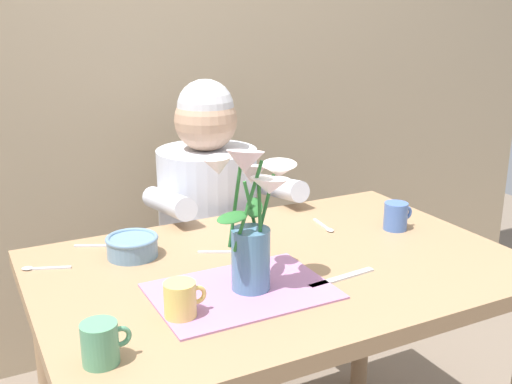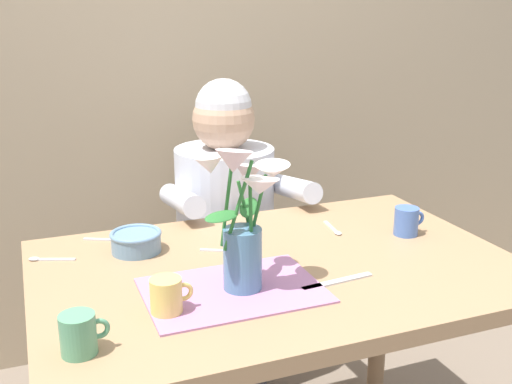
{
  "view_description": "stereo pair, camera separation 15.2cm",
  "coord_description": "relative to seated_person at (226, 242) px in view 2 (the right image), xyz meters",
  "views": [
    {
      "loc": [
        -0.7,
        -1.24,
        1.36
      ],
      "look_at": [
        -0.04,
        0.05,
        0.92
      ],
      "focal_mm": 42.92,
      "sensor_mm": 36.0,
      "label": 1
    },
    {
      "loc": [
        -0.57,
        -1.3,
        1.36
      ],
      "look_at": [
        -0.04,
        0.05,
        0.92
      ],
      "focal_mm": 42.92,
      "sensor_mm": 36.0,
      "label": 2
    }
  ],
  "objects": [
    {
      "name": "tea_cup",
      "position": [
        -0.39,
        -0.77,
        0.22
      ],
      "size": [
        0.09,
        0.07,
        0.08
      ],
      "color": "#E5C666",
      "rests_on": "dining_table"
    },
    {
      "name": "spoon_0",
      "position": [
        -0.43,
        -0.3,
        0.18
      ],
      "size": [
        0.11,
        0.07,
        0.01
      ],
      "color": "silver",
      "rests_on": "dining_table"
    },
    {
      "name": "spoon_4",
      "position": [
        -0.15,
        -0.5,
        0.18
      ],
      "size": [
        0.11,
        0.07,
        0.01
      ],
      "color": "silver",
      "rests_on": "dining_table"
    },
    {
      "name": "coffee_cup",
      "position": [
        0.35,
        -0.56,
        0.22
      ],
      "size": [
        0.09,
        0.07,
        0.08
      ],
      "color": "#476BB7",
      "rests_on": "dining_table"
    },
    {
      "name": "dinner_knife",
      "position": [
        0.02,
        -0.77,
        0.18
      ],
      "size": [
        0.19,
        0.04,
        0.0
      ],
      "primitive_type": "cube",
      "rotation": [
        0.0,
        0.0,
        0.09
      ],
      "color": "silver",
      "rests_on": "dining_table"
    },
    {
      "name": "spoon_2",
      "position": [
        -0.61,
        -0.38,
        0.18
      ],
      "size": [
        0.12,
        0.06,
        0.01
      ],
      "color": "silver",
      "rests_on": "dining_table"
    },
    {
      "name": "seated_person",
      "position": [
        0.0,
        0.0,
        0.0
      ],
      "size": [
        0.45,
        0.47,
        1.14
      ],
      "rotation": [
        0.0,
        0.0,
        -0.07
      ],
      "color": "#4C4C56",
      "rests_on": "ground_plane"
    },
    {
      "name": "spoon_1",
      "position": [
        0.18,
        -0.46,
        0.18
      ],
      "size": [
        0.03,
        0.12,
        0.01
      ],
      "color": "silver",
      "rests_on": "dining_table"
    },
    {
      "name": "striped_placemat",
      "position": [
        -0.22,
        -0.72,
        0.18
      ],
      "size": [
        0.4,
        0.28,
        0.0
      ],
      "primitive_type": "cube",
      "color": "#B275A3",
      "rests_on": "dining_table"
    },
    {
      "name": "dining_table",
      "position": [
        -0.07,
        -0.62,
        0.08
      ],
      "size": [
        1.2,
        0.8,
        0.74
      ],
      "color": "#9E7A56",
      "rests_on": "ground_plane"
    },
    {
      "name": "ceramic_mug",
      "position": [
        -0.57,
        -0.86,
        0.22
      ],
      "size": [
        0.09,
        0.07,
        0.08
      ],
      "color": "#569970",
      "rests_on": "dining_table"
    },
    {
      "name": "flower_vase",
      "position": [
        -0.2,
        -0.72,
        0.35
      ],
      "size": [
        0.23,
        0.23,
        0.34
      ],
      "color": "teal",
      "rests_on": "dining_table"
    },
    {
      "name": "wood_panel_backdrop",
      "position": [
        -0.07,
        0.43,
        0.69
      ],
      "size": [
        4.0,
        0.1,
        2.5
      ],
      "primitive_type": "cube",
      "color": "tan",
      "rests_on": "ground_plane"
    },
    {
      "name": "ceramic_bowl",
      "position": [
        -0.38,
        -0.4,
        0.21
      ],
      "size": [
        0.14,
        0.14,
        0.06
      ],
      "color": "#6689A8",
      "rests_on": "dining_table"
    }
  ]
}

